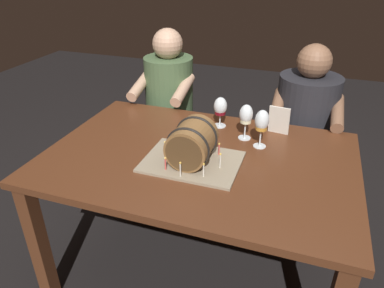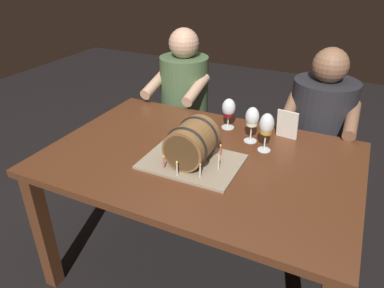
{
  "view_description": "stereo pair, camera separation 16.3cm",
  "coord_description": "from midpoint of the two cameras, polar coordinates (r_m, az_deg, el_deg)",
  "views": [
    {
      "loc": [
        0.46,
        -1.43,
        1.64
      ],
      "look_at": [
        -0.01,
        -0.08,
        0.85
      ],
      "focal_mm": 33.58,
      "sensor_mm": 36.0,
      "label": 1
    },
    {
      "loc": [
        0.61,
        -1.37,
        1.64
      ],
      "look_at": [
        -0.01,
        -0.08,
        0.85
      ],
      "focal_mm": 33.58,
      "sensor_mm": 36.0,
      "label": 2
    }
  ],
  "objects": [
    {
      "name": "wine_glass_red",
      "position": [
        1.99,
        8.22,
        5.46
      ],
      "size": [
        0.07,
        0.07,
        0.17
      ],
      "color": "white",
      "rests_on": "dining_table"
    },
    {
      "name": "wine_glass_white",
      "position": [
        1.85,
        12.05,
        3.92
      ],
      "size": [
        0.07,
        0.07,
        0.19
      ],
      "color": "white",
      "rests_on": "dining_table"
    },
    {
      "name": "barrel_cake",
      "position": [
        1.64,
        2.85,
        -0.33
      ],
      "size": [
        0.45,
        0.33,
        0.21
      ],
      "color": "gray",
      "rests_on": "dining_table"
    },
    {
      "name": "dining_table",
      "position": [
        1.79,
        3.93,
        -4.66
      ],
      "size": [
        1.48,
        1.0,
        0.75
      ],
      "color": "#562D19",
      "rests_on": "ground"
    },
    {
      "name": "wine_glass_amber",
      "position": [
        1.78,
        14.37,
        2.76
      ],
      "size": [
        0.07,
        0.07,
        0.2
      ],
      "color": "white",
      "rests_on": "dining_table"
    },
    {
      "name": "person_seated_right",
      "position": [
        2.4,
        20.9,
        -0.26
      ],
      "size": [
        0.41,
        0.48,
        1.17
      ],
      "color": "black",
      "rests_on": "ground"
    },
    {
      "name": "person_seated_left",
      "position": [
        2.6,
        0.6,
        3.84
      ],
      "size": [
        0.37,
        0.46,
        1.2
      ],
      "color": "#2A3A24",
      "rests_on": "ground"
    },
    {
      "name": "ground_plane",
      "position": [
        2.22,
        3.34,
        -18.97
      ],
      "size": [
        8.0,
        8.0,
        0.0
      ],
      "primitive_type": "plane",
      "color": "black"
    },
    {
      "name": "menu_card",
      "position": [
        1.95,
        17.25,
        2.89
      ],
      "size": [
        0.11,
        0.04,
        0.16
      ],
      "primitive_type": "cube",
      "rotation": [
        0.15,
        0.0,
        -0.12
      ],
      "color": "silver",
      "rests_on": "dining_table"
    }
  ]
}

